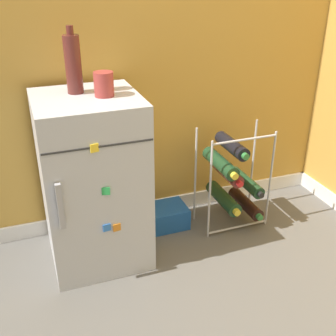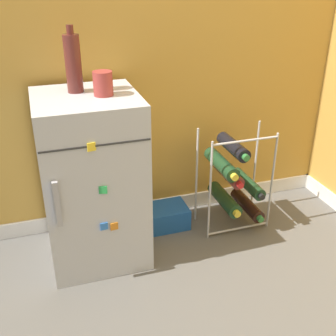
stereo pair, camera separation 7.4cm
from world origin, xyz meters
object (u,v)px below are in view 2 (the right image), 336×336
at_px(mini_fridge, 93,180).
at_px(fridge_top_bottle, 73,63).
at_px(soda_box, 165,216).
at_px(fridge_top_cup, 103,83).
at_px(wine_rack, 233,180).

xyz_separation_m(mini_fridge, fridge_top_bottle, (-0.03, 0.07, 0.56)).
xyz_separation_m(soda_box, fridge_top_cup, (-0.33, -0.14, 0.85)).
bearing_deg(mini_fridge, soda_box, 16.04).
bearing_deg(soda_box, wine_rack, -14.43).
relative_size(soda_box, fridge_top_cup, 2.34).
distance_m(mini_fridge, wine_rack, 0.80).
relative_size(wine_rack, fridge_top_bottle, 1.97).
distance_m(wine_rack, fridge_top_bottle, 1.07).
bearing_deg(soda_box, fridge_top_cup, -157.18).
bearing_deg(fridge_top_cup, mini_fridge, 165.57).
height_order(fridge_top_cup, fridge_top_bottle, fridge_top_bottle).
distance_m(soda_box, fridge_top_cup, 0.92).
distance_m(mini_fridge, soda_box, 0.56).
height_order(mini_fridge, fridge_top_cup, fridge_top_cup).
bearing_deg(mini_fridge, fridge_top_cup, -14.43).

